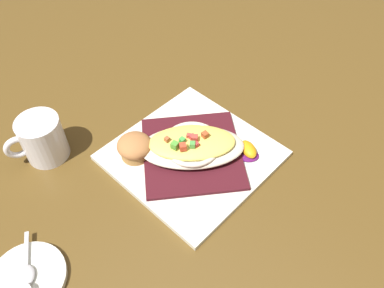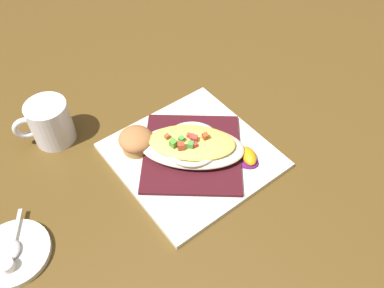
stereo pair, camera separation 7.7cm
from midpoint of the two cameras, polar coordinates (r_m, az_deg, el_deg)
ground_plane at (r=0.80m, az=-2.75°, el=-2.10°), size 2.60×2.60×0.00m
square_plate at (r=0.79m, az=-2.76°, el=-1.84°), size 0.33×0.33×0.01m
folded_napkin at (r=0.79m, az=-2.79°, el=-1.42°), size 0.28×0.28×0.01m
gratin_dish at (r=0.77m, az=-2.86°, el=-0.33°), size 0.23×0.22×0.05m
muffin at (r=0.78m, az=-11.15°, el=-0.61°), size 0.07×0.07×0.05m
orange_garnish at (r=0.79m, az=5.42°, el=-1.15°), size 0.06×0.06×0.02m
coffee_mug at (r=0.84m, az=-23.41°, el=0.28°), size 0.08×0.11×0.09m
creamer_saucer at (r=0.73m, az=-25.81°, el=-17.45°), size 0.12×0.12×0.01m
spoon at (r=0.72m, az=-26.08°, el=-16.80°), size 0.09×0.08×0.01m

